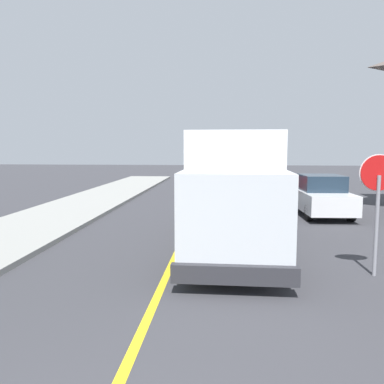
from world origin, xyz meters
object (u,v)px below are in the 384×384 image
box_truck (234,184)px  parked_car_mid (235,180)px  stop_sign (378,191)px  parked_car_near (251,193)px  parked_car_far (239,173)px  parked_van_across (320,196)px

box_truck → parked_car_mid: 13.54m
stop_sign → box_truck: bearing=141.9°
parked_car_near → parked_car_far: 13.39m
box_truck → parked_car_near: size_ratio=1.63×
parked_car_near → parked_van_across: bearing=-15.5°
parked_car_far → box_truck: bearing=-92.6°
parked_car_near → stop_sign: 8.87m
box_truck → stop_sign: box_truck is taller
parked_car_far → parked_van_across: (2.80, -14.16, 0.00)m
parked_car_mid → parked_van_across: 8.73m
parked_car_mid → parked_van_across: size_ratio=1.00×
box_truck → parked_car_mid: size_ratio=1.61×
parked_car_near → stop_sign: stop_sign is taller
box_truck → stop_sign: bearing=-38.1°
box_truck → parked_van_across: 6.62m
parked_van_across → stop_sign: (-0.67, -7.77, 1.06)m
parked_car_far → stop_sign: stop_sign is taller
parked_car_mid → parked_van_across: same height
box_truck → parked_car_far: box_truck is taller
box_truck → parked_car_mid: box_truck is taller
stop_sign → parked_van_across: bearing=85.1°
parked_van_across → stop_sign: 7.88m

